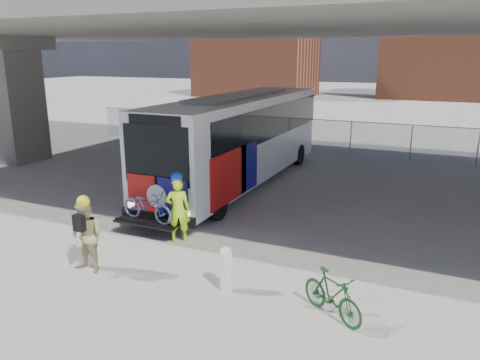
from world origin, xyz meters
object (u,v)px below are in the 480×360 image
Objects in this scene: cyclist_hivis at (178,208)px; cyclist_tan at (86,236)px; bollard at (226,267)px; bike_parked at (332,295)px; bus at (241,133)px.

cyclist_tan is at bearing 39.42° from cyclist_hivis.
cyclist_hivis is 2.78m from cyclist_tan.
bollard is 0.54× the size of cyclist_tan.
bike_parked is at bearing 6.06° from cyclist_tan.
bike_parked is at bearing -55.57° from bus.
bike_parked is (5.93, 0.42, -0.43)m from cyclist_tan.
cyclist_hivis reaches higher than cyclist_tan.
cyclist_tan is (-3.50, -0.53, 0.35)m from bollard.
bollard is (3.49, -8.53, -1.54)m from bus.
cyclist_tan is 1.20× the size of bike_parked.
bus reaches higher than cyclist_hivis.
bus reaches higher than cyclist_tan.
cyclist_tan is 5.96m from bike_parked.
cyclist_hivis is at bearing 140.70° from bollard.
bike_parked is (5.93, -8.65, -1.62)m from bus.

